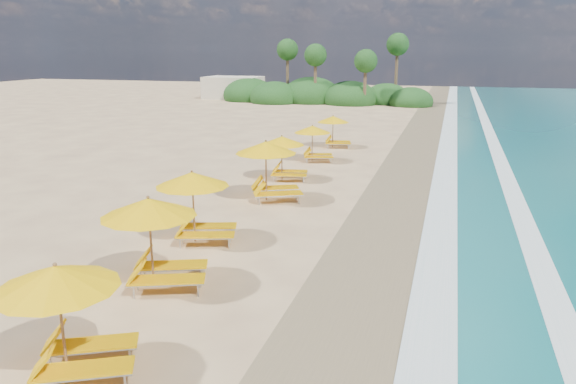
{
  "coord_description": "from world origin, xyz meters",
  "views": [
    {
      "loc": [
        5.6,
        -18.5,
        6.34
      ],
      "look_at": [
        0.0,
        0.0,
        1.2
      ],
      "focal_mm": 33.73,
      "sensor_mm": 36.0,
      "label": 1
    }
  ],
  "objects": [
    {
      "name": "ground",
      "position": [
        0.0,
        0.0,
        0.0
      ],
      "size": [
        160.0,
        160.0,
        0.0
      ],
      "primitive_type": "plane",
      "color": "#D7B37E",
      "rests_on": "ground"
    },
    {
      "name": "wet_sand",
      "position": [
        4.0,
        0.0,
        0.01
      ],
      "size": [
        4.0,
        160.0,
        0.01
      ],
      "primitive_type": "cube",
      "color": "#85724F",
      "rests_on": "ground"
    },
    {
      "name": "surf_foam",
      "position": [
        6.7,
        0.0,
        0.03
      ],
      "size": [
        4.0,
        160.0,
        0.01
      ],
      "color": "white",
      "rests_on": "ground"
    },
    {
      "name": "station_1",
      "position": [
        -1.23,
        -10.57,
        1.36
      ],
      "size": [
        3.21,
        3.21,
        2.43
      ],
      "rotation": [
        0.0,
        0.0,
        0.48
      ],
      "color": "olive",
      "rests_on": "ground"
    },
    {
      "name": "station_2",
      "position": [
        -1.73,
        -6.36,
        1.45
      ],
      "size": [
        3.35,
        3.3,
        2.59
      ],
      "rotation": [
        0.0,
        0.0,
        0.37
      ],
      "color": "olive",
      "rests_on": "ground"
    },
    {
      "name": "station_3",
      "position": [
        -2.27,
        -2.77,
        1.39
      ],
      "size": [
        3.14,
        3.07,
        2.48
      ],
      "rotation": [
        0.0,
        0.0,
        0.31
      ],
      "color": "olive",
      "rests_on": "ground"
    },
    {
      "name": "station_4",
      "position": [
        -1.62,
        2.82,
        1.48
      ],
      "size": [
        3.48,
        3.47,
        2.64
      ],
      "rotation": [
        0.0,
        0.0,
        0.45
      ],
      "color": "olive",
      "rests_on": "ground"
    },
    {
      "name": "station_5",
      "position": [
        -2.13,
        6.57,
        1.26
      ],
      "size": [
        2.74,
        2.63,
        2.25
      ],
      "rotation": [
        0.0,
        0.0,
        0.21
      ],
      "color": "olive",
      "rests_on": "ground"
    },
    {
      "name": "station_6",
      "position": [
        -1.83,
        11.42,
        1.2
      ],
      "size": [
        2.7,
        2.63,
        2.14
      ],
      "rotation": [
        0.0,
        0.0,
        0.3
      ],
      "color": "olive",
      "rests_on": "ground"
    },
    {
      "name": "station_7",
      "position": [
        -1.68,
        16.29,
        1.19
      ],
      "size": [
        2.6,
        2.51,
        2.13
      ],
      "rotation": [
        0.0,
        0.0,
        0.23
      ],
      "color": "olive",
      "rests_on": "ground"
    },
    {
      "name": "treeline",
      "position": [
        -9.94,
        45.51,
        1.0
      ],
      "size": [
        25.8,
        8.8,
        9.74
      ],
      "color": "#163D14",
      "rests_on": "ground"
    },
    {
      "name": "beach_building",
      "position": [
        -22.0,
        48.0,
        1.4
      ],
      "size": [
        7.0,
        5.0,
        2.8
      ],
      "primitive_type": "cube",
      "color": "beige",
      "rests_on": "ground"
    }
  ]
}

